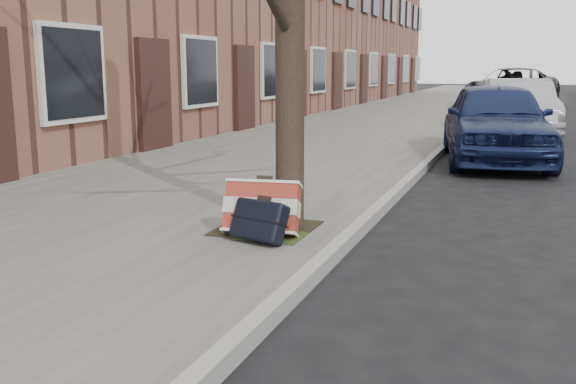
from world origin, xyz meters
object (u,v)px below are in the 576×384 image
(suitcase_navy, at_px, (259,220))
(car_near_mid, at_px, (518,107))
(car_near_front, at_px, (496,121))
(suitcase_red, at_px, (262,208))

(suitcase_navy, height_order, car_near_mid, car_near_mid)
(car_near_front, bearing_deg, suitcase_navy, -112.64)
(car_near_front, xyz_separation_m, car_near_mid, (0.30, 4.70, -0.03))
(suitcase_navy, relative_size, car_near_front, 0.12)
(car_near_mid, bearing_deg, car_near_front, -101.39)
(suitcase_navy, bearing_deg, car_near_mid, 95.41)
(suitcase_navy, xyz_separation_m, car_near_mid, (1.91, 11.22, 0.35))
(car_near_front, bearing_deg, car_near_mid, 77.49)
(suitcase_red, xyz_separation_m, car_near_front, (1.66, 6.32, 0.32))
(suitcase_red, xyz_separation_m, suitcase_navy, (0.06, -0.20, -0.06))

